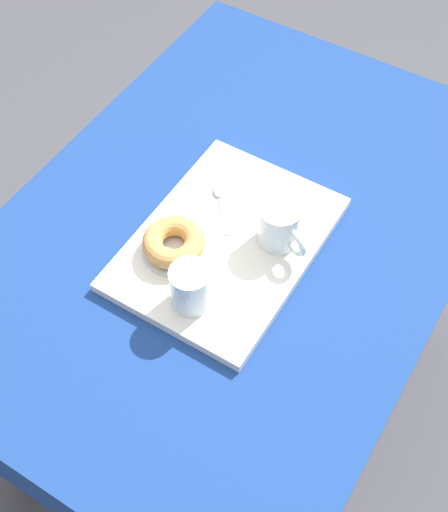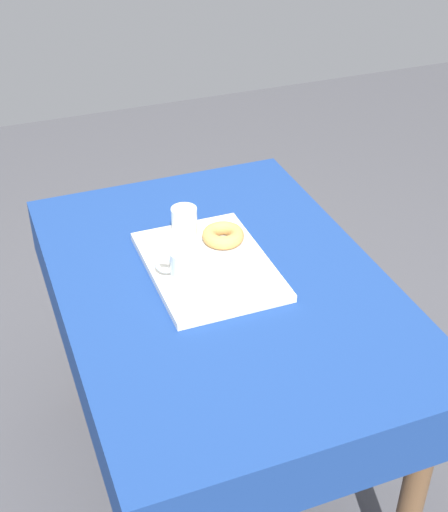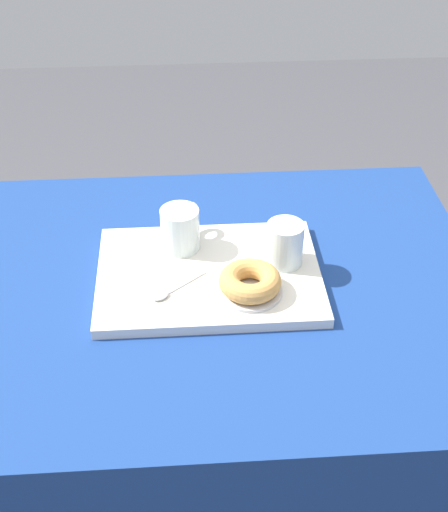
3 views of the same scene
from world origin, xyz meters
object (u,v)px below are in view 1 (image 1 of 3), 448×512
object	(u,v)px
dining_table	(235,258)
serving_tray	(226,243)
donut_plate_left	(174,250)
tea_mug_left	(280,226)
water_glass_near	(190,289)
sugar_donut_left	(174,242)
teaspoon_near	(220,197)

from	to	relation	value
dining_table	serving_tray	distance (m)	0.14
dining_table	donut_plate_left	world-z (taller)	donut_plate_left
tea_mug_left	donut_plate_left	xyz separation A→B (m)	(-0.12, 0.15, -0.04)
water_glass_near	donut_plate_left	xyz separation A→B (m)	(0.07, 0.09, -0.04)
donut_plate_left	sugar_donut_left	world-z (taller)	sugar_donut_left
donut_plate_left	tea_mug_left	bearing A→B (deg)	-50.94
sugar_donut_left	teaspoon_near	bearing A→B (deg)	-1.89
serving_tray	donut_plate_left	bearing A→B (deg)	136.38
serving_tray	sugar_donut_left	world-z (taller)	sugar_donut_left
dining_table	teaspoon_near	size ratio (longest dim) A/B	11.09
dining_table	donut_plate_left	xyz separation A→B (m)	(-0.13, 0.05, 0.14)
sugar_donut_left	teaspoon_near	size ratio (longest dim) A/B	1.07
sugar_donut_left	teaspoon_near	xyz separation A→B (m)	(0.15, -0.01, -0.02)
water_glass_near	teaspoon_near	size ratio (longest dim) A/B	0.82
serving_tray	water_glass_near	xyz separation A→B (m)	(-0.15, -0.02, 0.05)
teaspoon_near	water_glass_near	bearing A→B (deg)	160.37
serving_tray	tea_mug_left	size ratio (longest dim) A/B	3.83
donut_plate_left	teaspoon_near	size ratio (longest dim) A/B	1.13
donut_plate_left	teaspoon_near	world-z (taller)	teaspoon_near
dining_table	water_glass_near	world-z (taller)	water_glass_near
serving_tray	donut_plate_left	size ratio (longest dim) A/B	3.53
tea_mug_left	teaspoon_near	size ratio (longest dim) A/B	1.04
teaspoon_near	dining_table	bearing A→B (deg)	-152.40
dining_table	tea_mug_left	bearing A→B (deg)	-95.29
teaspoon_near	tea_mug_left	bearing A→B (deg)	-140.87
donut_plate_left	serving_tray	bearing A→B (deg)	-43.62
tea_mug_left	sugar_donut_left	size ratio (longest dim) A/B	0.97
dining_table	serving_tray	xyz separation A→B (m)	(-0.06, -0.01, 0.13)
serving_tray	tea_mug_left	distance (m)	0.11
dining_table	sugar_donut_left	xyz separation A→B (m)	(-0.13, 0.05, 0.17)
dining_table	teaspoon_near	bearing A→B (deg)	66.83
donut_plate_left	sugar_donut_left	size ratio (longest dim) A/B	1.05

